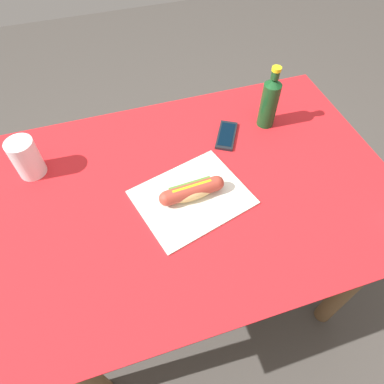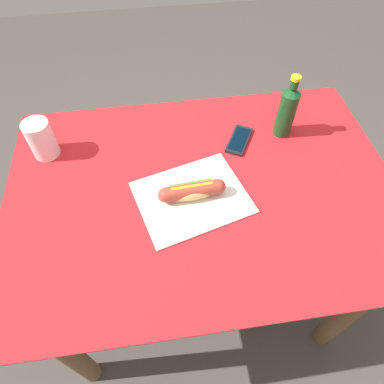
{
  "view_description": "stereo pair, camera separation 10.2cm",
  "coord_description": "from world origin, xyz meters",
  "px_view_note": "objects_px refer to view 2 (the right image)",
  "views": [
    {
      "loc": [
        -0.23,
        -0.63,
        1.62
      ],
      "look_at": [
        -0.04,
        -0.04,
        0.81
      ],
      "focal_mm": 31.77,
      "sensor_mm": 36.0,
      "label": 1
    },
    {
      "loc": [
        -0.13,
        -0.65,
        1.62
      ],
      "look_at": [
        -0.04,
        -0.04,
        0.81
      ],
      "focal_mm": 31.77,
      "sensor_mm": 36.0,
      "label": 2
    }
  ],
  "objects_px": {
    "hot_dog": "(192,191)",
    "soda_bottle": "(287,110)",
    "cell_phone": "(239,140)",
    "drinking_cup": "(41,139)"
  },
  "relations": [
    {
      "from": "hot_dog",
      "to": "soda_bottle",
      "type": "relative_size",
      "value": 0.9
    },
    {
      "from": "cell_phone",
      "to": "drinking_cup",
      "type": "height_order",
      "value": "drinking_cup"
    },
    {
      "from": "cell_phone",
      "to": "hot_dog",
      "type": "bearing_deg",
      "value": -132.13
    },
    {
      "from": "hot_dog",
      "to": "drinking_cup",
      "type": "bearing_deg",
      "value": 150.77
    },
    {
      "from": "cell_phone",
      "to": "soda_bottle",
      "type": "distance_m",
      "value": 0.19
    },
    {
      "from": "cell_phone",
      "to": "drinking_cup",
      "type": "relative_size",
      "value": 1.16
    },
    {
      "from": "cell_phone",
      "to": "soda_bottle",
      "type": "bearing_deg",
      "value": 7.97
    },
    {
      "from": "hot_dog",
      "to": "cell_phone",
      "type": "xyz_separation_m",
      "value": [
        0.2,
        0.22,
        -0.03
      ]
    },
    {
      "from": "cell_phone",
      "to": "drinking_cup",
      "type": "bearing_deg",
      "value": 176.76
    },
    {
      "from": "hot_dog",
      "to": "drinking_cup",
      "type": "distance_m",
      "value": 0.53
    }
  ]
}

